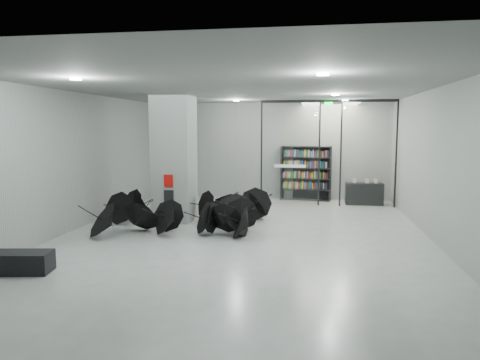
% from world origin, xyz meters
% --- Properties ---
extents(room, '(14.00, 14.02, 4.01)m').
position_xyz_m(room, '(0.00, 0.00, 2.84)').
color(room, gray).
rests_on(room, ground).
extents(column, '(1.20, 1.20, 4.00)m').
position_xyz_m(column, '(-2.50, 2.00, 2.00)').
color(column, slate).
rests_on(column, ground).
extents(fire_cabinet, '(0.28, 0.04, 0.38)m').
position_xyz_m(fire_cabinet, '(-2.50, 1.38, 1.35)').
color(fire_cabinet, '#A50A07').
rests_on(fire_cabinet, column).
extents(info_panel, '(0.30, 0.03, 0.42)m').
position_xyz_m(info_panel, '(-2.50, 1.38, 0.85)').
color(info_panel, black).
rests_on(info_panel, column).
extents(exit_sign, '(0.30, 0.06, 0.15)m').
position_xyz_m(exit_sign, '(2.40, 5.30, 3.82)').
color(exit_sign, '#0CE533').
rests_on(exit_sign, room).
extents(glass_partition, '(5.06, 0.08, 4.00)m').
position_xyz_m(glass_partition, '(2.39, 5.50, 2.18)').
color(glass_partition, silver).
rests_on(glass_partition, ground).
extents(bench, '(1.42, 0.80, 0.43)m').
position_xyz_m(bench, '(-4.12, -3.61, 0.22)').
color(bench, black).
rests_on(bench, ground).
extents(bookshelf, '(2.05, 0.73, 2.21)m').
position_xyz_m(bookshelf, '(1.60, 6.75, 1.11)').
color(bookshelf, black).
rests_on(bookshelf, ground).
extents(shop_counter, '(1.42, 0.59, 0.84)m').
position_xyz_m(shop_counter, '(3.85, 5.99, 0.42)').
color(shop_counter, black).
rests_on(shop_counter, ground).
extents(umbrella_cluster, '(5.22, 4.58, 1.34)m').
position_xyz_m(umbrella_cluster, '(-1.49, 1.05, 0.31)').
color(umbrella_cluster, black).
rests_on(umbrella_cluster, ground).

